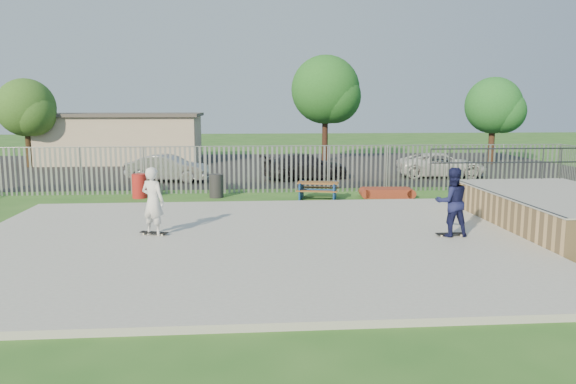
{
  "coord_description": "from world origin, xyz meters",
  "views": [
    {
      "loc": [
        -0.06,
        -14.81,
        3.71
      ],
      "look_at": [
        1.31,
        2.0,
        1.1
      ],
      "focal_mm": 35.0,
      "sensor_mm": 36.0,
      "label": 1
    }
  ],
  "objects": [
    {
      "name": "tree_left",
      "position": [
        -12.88,
        20.05,
        3.56
      ],
      "size": [
        3.43,
        3.43,
        5.3
      ],
      "color": "#392817",
      "rests_on": "ground"
    },
    {
      "name": "car_dark",
      "position": [
        3.11,
        13.16,
        0.67
      ],
      "size": [
        4.79,
        2.91,
        1.3
      ],
      "primitive_type": "imported",
      "rotation": [
        0.0,
        0.0,
        1.83
      ],
      "color": "black",
      "rests_on": "parking_lot"
    },
    {
      "name": "skater_navy",
      "position": [
        5.63,
        -0.13,
        1.1
      ],
      "size": [
        0.94,
        0.74,
        1.9
      ],
      "primitive_type": "imported",
      "rotation": [
        0.0,
        0.0,
        3.17
      ],
      "color": "#151842",
      "rests_on": "concrete_slab"
    },
    {
      "name": "fence",
      "position": [
        1.0,
        4.59,
        1.0
      ],
      "size": [
        26.04,
        16.02,
        2.0
      ],
      "color": "gray",
      "rests_on": "ground"
    },
    {
      "name": "trash_bin_red",
      "position": [
        -4.23,
        8.0,
        0.49
      ],
      "size": [
        0.58,
        0.58,
        0.97
      ],
      "primitive_type": "cylinder",
      "color": "#A81D19",
      "rests_on": "ground"
    },
    {
      "name": "car_silver",
      "position": [
        -3.69,
        12.77,
        0.67
      ],
      "size": [
        4.15,
        2.05,
        1.31
      ],
      "primitive_type": "imported",
      "rotation": [
        0.0,
        0.0,
        1.4
      ],
      "color": "#A2A2A7",
      "rests_on": "parking_lot"
    },
    {
      "name": "skateboard_a",
      "position": [
        5.63,
        -0.13,
        0.19
      ],
      "size": [
        0.8,
        0.22,
        0.08
      ],
      "rotation": [
        0.0,
        0.0,
        0.02
      ],
      "color": "black",
      "rests_on": "concrete_slab"
    },
    {
      "name": "picnic_table",
      "position": [
        2.93,
        7.17,
        0.35
      ],
      "size": [
        1.87,
        1.66,
        0.68
      ],
      "rotation": [
        0.0,
        0.0,
        -0.23
      ],
      "color": "brown",
      "rests_on": "ground"
    },
    {
      "name": "tree_mid",
      "position": [
        5.49,
        22.75,
        4.73
      ],
      "size": [
        4.55,
        4.55,
        7.02
      ],
      "color": "#392016",
      "rests_on": "ground"
    },
    {
      "name": "skateboard_b",
      "position": [
        -2.54,
        0.67,
        0.19
      ],
      "size": [
        0.82,
        0.45,
        0.08
      ],
      "rotation": [
        0.0,
        0.0,
        -0.33
      ],
      "color": "black",
      "rests_on": "concrete_slab"
    },
    {
      "name": "skater_white",
      "position": [
        -2.54,
        0.67,
        1.1
      ],
      "size": [
        0.82,
        0.73,
        1.9
      ],
      "primitive_type": "imported",
      "rotation": [
        0.0,
        0.0,
        2.64
      ],
      "color": "white",
      "rests_on": "concrete_slab"
    },
    {
      "name": "trash_bin_grey",
      "position": [
        -1.14,
        7.87,
        0.48
      ],
      "size": [
        0.57,
        0.57,
        0.95
      ],
      "primitive_type": "cylinder",
      "color": "#252528",
      "rests_on": "ground"
    },
    {
      "name": "tree_right",
      "position": [
        15.8,
        19.87,
        3.68
      ],
      "size": [
        3.55,
        3.55,
        5.48
      ],
      "color": "#42291A",
      "rests_on": "ground"
    },
    {
      "name": "quarter_pipe",
      "position": [
        9.5,
        1.04,
        0.56
      ],
      "size": [
        5.5,
        7.05,
        2.19
      ],
      "color": "tan",
      "rests_on": "ground"
    },
    {
      "name": "concrete_slab",
      "position": [
        0.0,
        0.0,
        0.07
      ],
      "size": [
        15.0,
        12.0,
        0.15
      ],
      "primitive_type": "cube",
      "color": "#A1A29C",
      "rests_on": "ground"
    },
    {
      "name": "building",
      "position": [
        -8.0,
        23.0,
        1.61
      ],
      "size": [
        10.4,
        6.4,
        3.2
      ],
      "color": "#C5B297",
      "rests_on": "ground"
    },
    {
      "name": "ground",
      "position": [
        0.0,
        0.0,
        0.0
      ],
      "size": [
        120.0,
        120.0,
        0.0
      ],
      "primitive_type": "plane",
      "color": "#285D20",
      "rests_on": "ground"
    },
    {
      "name": "parking_lot",
      "position": [
        0.0,
        19.0,
        0.01
      ],
      "size": [
        40.0,
        18.0,
        0.02
      ],
      "primitive_type": "cube",
      "color": "black",
      "rests_on": "ground"
    },
    {
      "name": "car_white",
      "position": [
        10.23,
        13.4,
        0.65
      ],
      "size": [
        4.68,
        2.49,
        1.25
      ],
      "primitive_type": "imported",
      "rotation": [
        0.0,
        0.0,
        1.48
      ],
      "color": "silver",
      "rests_on": "parking_lot"
    },
    {
      "name": "funbox",
      "position": [
        5.8,
        7.38,
        0.18
      ],
      "size": [
        1.9,
        1.05,
        0.37
      ],
      "rotation": [
        0.0,
        0.0,
        -0.07
      ],
      "color": "maroon",
      "rests_on": "ground"
    }
  ]
}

